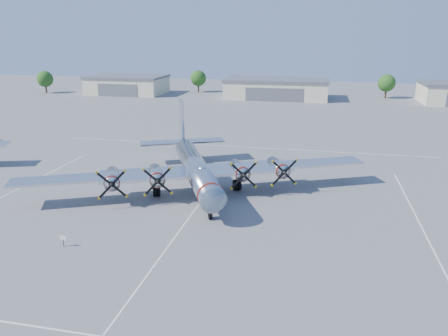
% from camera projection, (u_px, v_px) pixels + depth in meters
% --- Properties ---
extents(ground, '(260.00, 260.00, 0.00)m').
position_uv_depth(ground, '(200.00, 204.00, 46.69)').
color(ground, '#5D5D60').
rests_on(ground, ground).
extents(parking_lines, '(60.00, 50.08, 0.01)m').
position_uv_depth(parking_lines, '(195.00, 210.00, 45.06)').
color(parking_lines, silver).
rests_on(parking_lines, ground).
extents(hangar_west, '(22.60, 14.60, 5.40)m').
position_uv_depth(hangar_west, '(127.00, 85.00, 131.57)').
color(hangar_west, '#BFB897').
rests_on(hangar_west, ground).
extents(hangar_center, '(28.60, 14.60, 5.40)m').
position_uv_depth(hangar_center, '(277.00, 88.00, 122.43)').
color(hangar_center, '#BFB897').
rests_on(hangar_center, ground).
extents(tree_far_west, '(4.80, 4.80, 6.64)m').
position_uv_depth(tree_far_west, '(45.00, 79.00, 132.50)').
color(tree_far_west, '#382619').
rests_on(tree_far_west, ground).
extents(tree_west, '(4.80, 4.80, 6.64)m').
position_uv_depth(tree_west, '(198.00, 78.00, 134.57)').
color(tree_west, '#382619').
rests_on(tree_west, ground).
extents(tree_east, '(4.80, 4.80, 6.64)m').
position_uv_depth(tree_east, '(387.00, 83.00, 121.53)').
color(tree_east, '#382619').
rests_on(tree_east, ground).
extents(main_bomber_b29, '(47.12, 41.05, 8.72)m').
position_uv_depth(main_bomber_b29, '(195.00, 188.00, 51.43)').
color(main_bomber_b29, silver).
rests_on(main_bomber_b29, ground).
extents(info_placard, '(0.53, 0.06, 1.02)m').
position_uv_depth(info_placard, '(63.00, 239.00, 37.02)').
color(info_placard, black).
rests_on(info_placard, ground).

